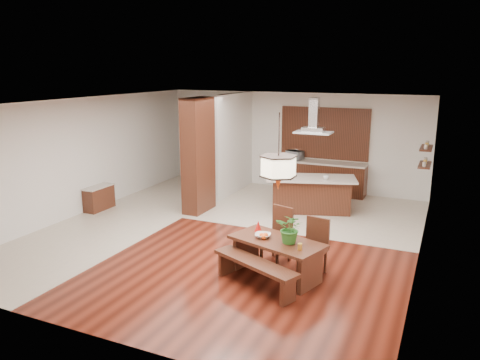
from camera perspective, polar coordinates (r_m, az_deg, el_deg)
The scene contains 25 objects.
room_shell at distance 10.05m, azimuth -1.56°, elevation 4.67°, with size 9.00×9.04×2.92m.
tile_hallway at distance 11.96m, azimuth -13.48°, elevation -4.40°, with size 2.50×9.00×0.01m, color beige.
tile_kitchen at distance 12.38m, azimuth 8.82°, elevation -3.56°, with size 5.50×4.00×0.01m, color beige.
soffit_band at distance 9.96m, azimuth -1.59°, elevation 9.36°, with size 8.00×9.00×0.02m, color #3A210E.
partition_pier at distance 11.84m, azimuth -5.12°, elevation 2.97°, with size 0.45×1.00×2.90m, color black.
partition_stub at distance 13.68m, azimuth -0.80°, elevation 4.45°, with size 0.18×2.40×2.90m, color silver.
hallway_console at distance 12.67m, azimuth -16.81°, elevation -2.13°, with size 0.37×0.88×0.63m, color black.
hallway_doorway at distance 15.29m, azimuth -3.47°, elevation 3.87°, with size 1.10×0.20×2.10m, color black.
rear_counter at distance 13.91m, azimuth 9.80°, elevation 0.31°, with size 2.60×0.62×0.95m.
kitchen_window at distance 13.93m, azimuth 10.28°, elevation 5.65°, with size 2.60×0.08×1.50m, color brown.
shelf_lower at distance 11.75m, azimuth 21.60°, elevation 1.74°, with size 0.26×0.90×0.04m, color black.
shelf_upper at distance 11.68m, azimuth 21.77°, elevation 3.66°, with size 0.26×0.90×0.04m, color black.
dining_table at distance 8.31m, azimuth 4.51°, elevation -8.47°, with size 1.81×1.27×0.68m.
dining_bench at distance 7.99m, azimuth 1.84°, elevation -11.43°, with size 1.70×0.37×0.48m, color black, non-canonical shape.
dining_chair_left at distance 8.90m, azimuth 4.38°, elevation -6.75°, with size 0.47×0.47×1.06m, color black, non-canonical shape.
dining_chair_right at distance 8.48m, azimuth 8.81°, elevation -8.13°, with size 0.45×0.45×1.01m, color black, non-canonical shape.
pendant_lantern at distance 7.83m, azimuth 4.74°, elevation 3.45°, with size 0.64×0.64×1.31m, color #FFF1C3, non-canonical shape.
foliage_plant at distance 8.03m, azimuth 6.20°, elevation -5.89°, with size 0.48×0.41×0.53m, color #2A6722.
fruit_bowl at distance 8.34m, azimuth 2.79°, elevation -6.77°, with size 0.28×0.28×0.07m, color beige.
napkin_cone at distance 8.60m, azimuth 2.23°, elevation -5.64°, with size 0.13×0.13×0.21m, color #B7130D.
gold_ornament at distance 7.84m, azimuth 7.31°, elevation -8.06°, with size 0.08×0.08×0.11m, color gold.
kitchen_island at distance 12.07m, azimuth 8.66°, elevation -1.69°, with size 2.41×1.60×0.92m.
range_hood at distance 11.72m, azimuth 9.01°, elevation 7.76°, with size 0.90×0.55×0.87m, color silver, non-canonical shape.
island_cup at distance 11.75m, azimuth 10.44°, elevation 0.31°, with size 0.12×0.12×0.10m, color silver.
microwave at distance 14.01m, azimuth 6.68°, elevation 3.05°, with size 0.48×0.32×0.26m, color silver.
Camera 1 is at (4.34, -8.93, 3.61)m, focal length 35.00 mm.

